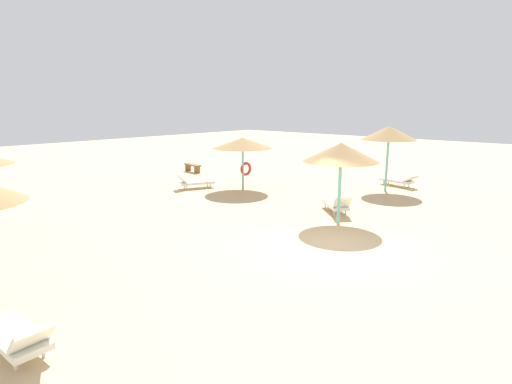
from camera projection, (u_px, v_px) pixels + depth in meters
ground_plane at (330, 244)px, 12.52m from camera, size 80.00×80.00×0.00m
parasol_1 at (389, 133)px, 19.60m from camera, size 2.61×2.61×3.15m
parasol_2 at (341, 152)px, 14.27m from camera, size 2.63×2.63×2.87m
parasol_4 at (243, 143)px, 20.09m from camera, size 2.94×2.94×2.57m
lounger_1 at (399, 180)px, 21.32m from camera, size 0.98×2.00×0.64m
lounger_2 at (336, 204)px, 16.15m from camera, size 1.70×1.82×0.79m
lounger_3 at (16, 336)px, 6.99m from camera, size 0.71×1.89×0.77m
lounger_4 at (195, 182)px, 20.78m from camera, size 1.98×1.36×0.73m
bench_0 at (192, 166)px, 25.77m from camera, size 0.63×1.54×0.49m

